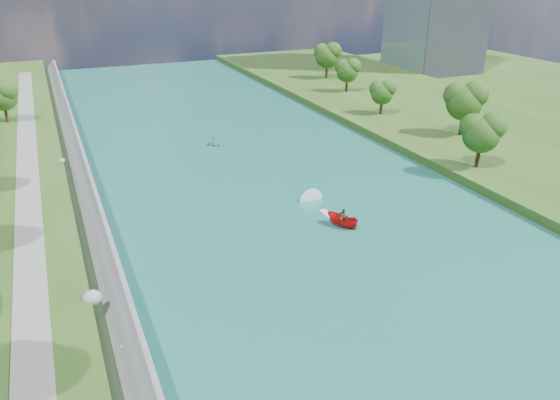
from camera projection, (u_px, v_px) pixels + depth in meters
name	position (u px, v px, depth m)	size (l,w,h in m)	color
ground	(358.00, 273.00, 59.70)	(260.00, 260.00, 0.00)	#2D5119
river_water	(284.00, 204.00, 76.47)	(55.00, 240.00, 0.10)	#19625A
berm_east	(546.00, 154.00, 94.19)	(44.00, 240.00, 1.50)	#2D5119
riprap_bank	(91.00, 228.00, 65.56)	(5.47, 236.00, 4.85)	slate
riverside_path	(29.00, 222.00, 63.24)	(3.00, 200.00, 0.10)	gray
trees_east	(490.00, 120.00, 91.14)	(17.79, 138.83, 11.71)	#134A14
motorboat	(338.00, 217.00, 70.68)	(3.73, 19.15, 2.22)	red
raft	(214.00, 144.00, 100.29)	(3.12, 3.27, 1.62)	#919298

